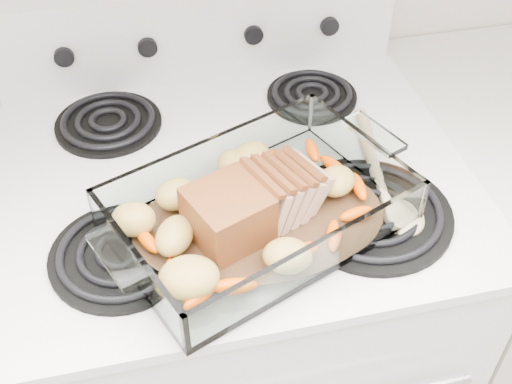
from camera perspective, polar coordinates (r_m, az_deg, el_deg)
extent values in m
cube|color=white|center=(1.43, -1.80, -12.27)|extent=(0.76, 0.65, 0.92)
cube|color=white|center=(1.08, -2.33, 1.84)|extent=(0.78, 0.67, 0.02)
cube|color=white|center=(1.26, -5.15, 13.99)|extent=(0.76, 0.06, 0.18)
cylinder|color=black|center=(0.95, -11.83, -5.53)|extent=(0.21, 0.21, 0.01)
cylinder|color=black|center=(1.00, 10.19, -1.90)|extent=(0.25, 0.25, 0.01)
cylinder|color=black|center=(1.19, -12.97, 5.93)|extent=(0.19, 0.19, 0.01)
cylinder|color=black|center=(1.23, 4.98, 8.46)|extent=(0.17, 0.17, 0.01)
cylinder|color=black|center=(1.23, -16.70, 11.51)|extent=(0.04, 0.02, 0.04)
cylinder|color=black|center=(1.23, -9.64, 12.65)|extent=(0.04, 0.02, 0.04)
cylinder|color=black|center=(1.25, -0.25, 13.87)|extent=(0.04, 0.02, 0.04)
cylinder|color=black|center=(1.29, 6.50, 14.52)|extent=(0.04, 0.02, 0.04)
cube|color=silver|center=(1.64, 21.80, -7.32)|extent=(0.55, 0.65, 0.90)
cube|color=silver|center=(0.96, 0.27, -2.71)|extent=(0.41, 0.27, 0.01)
cube|color=silver|center=(0.85, 2.30, -7.10)|extent=(0.41, 0.01, 0.07)
cube|color=silver|center=(1.03, -1.39, 3.94)|extent=(0.41, 0.01, 0.07)
cube|color=silver|center=(0.92, -12.03, -2.97)|extent=(0.01, 0.27, 0.07)
cube|color=silver|center=(0.99, 11.74, 0.81)|extent=(0.01, 0.27, 0.07)
cylinder|color=#392515|center=(0.96, 0.27, -2.46)|extent=(0.24, 0.24, 0.00)
cube|color=brown|center=(0.92, -2.99, -1.28)|extent=(0.10, 0.10, 0.08)
cube|color=tan|center=(0.93, 0.57, -0.82)|extent=(0.04, 0.10, 0.08)
cube|color=tan|center=(0.93, 1.74, -0.70)|extent=(0.04, 0.10, 0.07)
cube|color=tan|center=(0.94, 2.89, -0.57)|extent=(0.04, 0.09, 0.07)
cube|color=tan|center=(0.94, 4.03, -0.45)|extent=(0.05, 0.09, 0.07)
cube|color=tan|center=(0.95, 5.16, -0.33)|extent=(0.05, 0.09, 0.06)
ellipsoid|color=#F74800|center=(0.88, -8.05, -7.25)|extent=(0.06, 0.02, 0.02)
ellipsoid|color=#F74800|center=(0.92, 8.50, -4.40)|extent=(0.06, 0.02, 0.02)
ellipsoid|color=#F74800|center=(1.00, 8.91, 0.18)|extent=(0.06, 0.02, 0.02)
ellipsoid|color=#F74800|center=(0.97, -9.55, -1.87)|extent=(0.06, 0.02, 0.02)
ellipsoid|color=gold|center=(0.99, -9.87, 0.20)|extent=(0.06, 0.06, 0.05)
ellipsoid|color=gold|center=(1.01, 0.28, 2.17)|extent=(0.06, 0.06, 0.05)
ellipsoid|color=gold|center=(0.96, 8.04, -1.21)|extent=(0.06, 0.06, 0.05)
cylinder|color=beige|center=(1.10, 10.34, 3.25)|extent=(0.06, 0.24, 0.02)
ellipsoid|color=beige|center=(1.00, 12.80, -2.06)|extent=(0.07, 0.09, 0.02)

